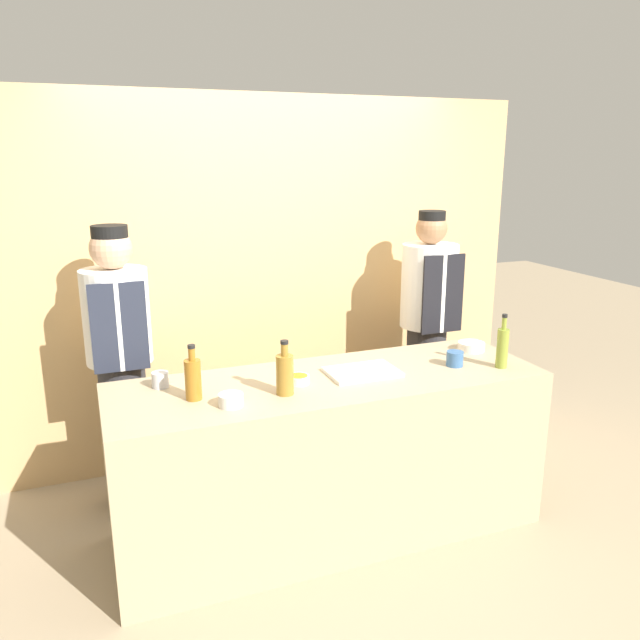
{
  "coord_description": "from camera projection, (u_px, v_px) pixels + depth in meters",
  "views": [
    {
      "loc": [
        -1.16,
        -2.84,
        2.03
      ],
      "look_at": [
        0.0,
        0.15,
        1.17
      ],
      "focal_mm": 35.0,
      "sensor_mm": 36.0,
      "label": 1
    }
  ],
  "objects": [
    {
      "name": "cup_blue",
      "position": [
        455.0,
        359.0,
        3.44
      ],
      "size": [
        0.09,
        0.09,
        0.08
      ],
      "color": "#386093",
      "rests_on": "counter"
    },
    {
      "name": "counter",
      "position": [
        330.0,
        456.0,
        3.37
      ],
      "size": [
        2.28,
        0.73,
        0.89
      ],
      "color": "tan",
      "rests_on": "ground_plane"
    },
    {
      "name": "bottle_oil",
      "position": [
        502.0,
        347.0,
        3.4
      ],
      "size": [
        0.06,
        0.06,
        0.3
      ],
      "color": "olive",
      "rests_on": "counter"
    },
    {
      "name": "chef_right",
      "position": [
        427.0,
        325.0,
        4.24
      ],
      "size": [
        0.37,
        0.37,
        1.67
      ],
      "color": "#28282D",
      "rests_on": "ground_plane"
    },
    {
      "name": "cup_steel",
      "position": [
        160.0,
        380.0,
        3.12
      ],
      "size": [
        0.08,
        0.08,
        0.08
      ],
      "color": "#B7B7BC",
      "rests_on": "counter"
    },
    {
      "name": "cabinet_wall",
      "position": [
        266.0,
        280.0,
        4.22
      ],
      "size": [
        3.62,
        0.18,
        2.4
      ],
      "color": "tan",
      "rests_on": "ground_plane"
    },
    {
      "name": "cutting_board",
      "position": [
        362.0,
        372.0,
        3.32
      ],
      "size": [
        0.37,
        0.26,
        0.02
      ],
      "color": "white",
      "rests_on": "counter"
    },
    {
      "name": "bottle_vinegar",
      "position": [
        285.0,
        373.0,
        3.02
      ],
      "size": [
        0.09,
        0.09,
        0.27
      ],
      "color": "olive",
      "rests_on": "counter"
    },
    {
      "name": "bottle_amber",
      "position": [
        193.0,
        378.0,
        2.95
      ],
      "size": [
        0.08,
        0.08,
        0.27
      ],
      "color": "#9E661E",
      "rests_on": "counter"
    },
    {
      "name": "sauce_bowl_yellow",
      "position": [
        231.0,
        399.0,
        2.89
      ],
      "size": [
        0.12,
        0.12,
        0.06
      ],
      "color": "silver",
      "rests_on": "counter"
    },
    {
      "name": "sauce_bowl_white",
      "position": [
        471.0,
        346.0,
        3.71
      ],
      "size": [
        0.16,
        0.16,
        0.05
      ],
      "color": "silver",
      "rests_on": "counter"
    },
    {
      "name": "chef_left",
      "position": [
        120.0,
        359.0,
        3.54
      ],
      "size": [
        0.37,
        0.37,
        1.66
      ],
      "color": "#28282D",
      "rests_on": "ground_plane"
    },
    {
      "name": "ground_plane",
      "position": [
        329.0,
        529.0,
        3.49
      ],
      "size": [
        14.0,
        14.0,
        0.0
      ],
      "primitive_type": "plane",
      "color": "tan"
    },
    {
      "name": "sauce_bowl_orange",
      "position": [
        298.0,
        379.0,
        3.18
      ],
      "size": [
        0.11,
        0.11,
        0.04
      ],
      "color": "silver",
      "rests_on": "counter"
    }
  ]
}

